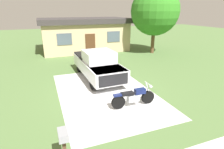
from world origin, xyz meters
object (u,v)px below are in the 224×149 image
Objects in this scene: motorcycle at (134,97)px; pickup_truck at (97,64)px; shade_tree at (155,11)px; mailbox at (63,140)px; neighbor_house at (84,34)px.

pickup_truck reaches higher than motorcycle.
pickup_truck is 9.80m from shade_tree.
shade_tree is (7.65, 5.18, 3.27)m from pickup_truck.
motorcycle is at bearing -83.76° from pickup_truck.
mailbox is 0.19× the size of shade_tree.
neighbor_house is (4.35, 16.30, 0.81)m from mailbox.
shade_tree is 7.92m from neighbor_house.
shade_tree is 0.69× the size of neighbor_house.
shade_tree reaches higher than pickup_truck.
motorcycle is 0.23× the size of neighbor_house.
neighbor_house is at bearing 75.07° from mailbox.
neighbor_house is (1.31, 9.26, 0.84)m from pickup_truck.
shade_tree reaches higher than neighbor_house.
mailbox is at bearing -131.17° from shade_tree.
motorcycle is at bearing 36.21° from mailbox.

